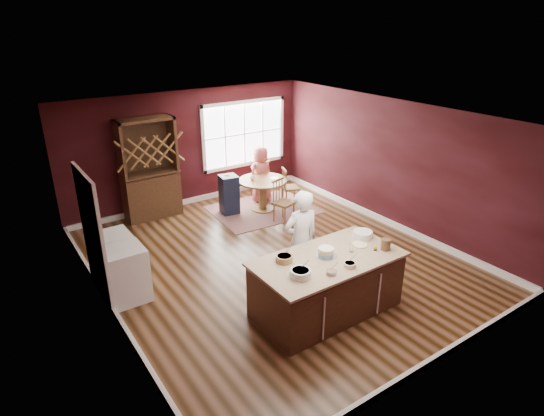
% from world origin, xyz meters
% --- Properties ---
extents(room_shell, '(7.00, 7.00, 7.00)m').
position_xyz_m(room_shell, '(0.00, 0.00, 1.35)').
color(room_shell, brown).
rests_on(room_shell, ground).
extents(window, '(2.36, 0.10, 1.66)m').
position_xyz_m(window, '(1.50, 3.47, 1.50)').
color(window, white).
rests_on(window, room_shell).
extents(doorway, '(0.08, 1.26, 2.13)m').
position_xyz_m(doorway, '(-2.97, 0.60, 1.02)').
color(doorway, white).
rests_on(doorway, room_shell).
extents(kitchen_island, '(2.26, 1.18, 0.92)m').
position_xyz_m(kitchen_island, '(-0.22, -1.75, 0.44)').
color(kitchen_island, '#312514').
rests_on(kitchen_island, ground).
extents(dining_table, '(1.12, 1.12, 0.75)m').
position_xyz_m(dining_table, '(1.15, 2.11, 0.53)').
color(dining_table, brown).
rests_on(dining_table, ground).
extents(baker, '(0.68, 0.49, 1.73)m').
position_xyz_m(baker, '(-0.14, -1.00, 0.87)').
color(baker, white).
rests_on(baker, ground).
extents(layer_cake, '(0.33, 0.33, 0.13)m').
position_xyz_m(layer_cake, '(-0.21, -1.69, 0.99)').
color(layer_cake, white).
rests_on(layer_cake, kitchen_island).
extents(bowl_blue, '(0.29, 0.29, 0.11)m').
position_xyz_m(bowl_blue, '(-0.88, -1.95, 0.98)').
color(bowl_blue, silver).
rests_on(bowl_blue, kitchen_island).
extents(bowl_yellow, '(0.25, 0.25, 0.09)m').
position_xyz_m(bowl_yellow, '(-0.81, -1.47, 0.97)').
color(bowl_yellow, olive).
rests_on(bowl_yellow, kitchen_island).
extents(bowl_pink, '(0.16, 0.16, 0.06)m').
position_xyz_m(bowl_pink, '(-0.49, -2.14, 0.95)').
color(bowl_pink, silver).
rests_on(bowl_pink, kitchen_island).
extents(bowl_olive, '(0.18, 0.18, 0.07)m').
position_xyz_m(bowl_olive, '(-0.14, -2.13, 0.95)').
color(bowl_olive, beige).
rests_on(bowl_olive, kitchen_island).
extents(drinking_glass, '(0.07, 0.07, 0.13)m').
position_xyz_m(drinking_glass, '(0.20, -1.81, 0.99)').
color(drinking_glass, silver).
rests_on(drinking_glass, kitchen_island).
extents(dinner_plate, '(0.24, 0.24, 0.02)m').
position_xyz_m(dinner_plate, '(0.45, -1.73, 0.93)').
color(dinner_plate, beige).
rests_on(dinner_plate, kitchen_island).
extents(white_tub, '(0.31, 0.31, 0.11)m').
position_xyz_m(white_tub, '(0.69, -1.55, 0.97)').
color(white_tub, silver).
rests_on(white_tub, kitchen_island).
extents(stoneware_crock, '(0.15, 0.15, 0.18)m').
position_xyz_m(stoneware_crock, '(0.67, -2.05, 1.01)').
color(stoneware_crock, brown).
rests_on(stoneware_crock, kitchen_island).
extents(toy_figurine, '(0.05, 0.05, 0.08)m').
position_xyz_m(toy_figurine, '(0.53, -1.99, 0.96)').
color(toy_figurine, gold).
rests_on(toy_figurine, kitchen_island).
extents(rug, '(2.41, 1.92, 0.01)m').
position_xyz_m(rug, '(1.15, 2.11, 0.01)').
color(rug, brown).
rests_on(rug, ground).
extents(chair_east, '(0.47, 0.48, 0.91)m').
position_xyz_m(chair_east, '(1.92, 2.05, 0.46)').
color(chair_east, olive).
rests_on(chair_east, ground).
extents(chair_south, '(0.50, 0.49, 0.98)m').
position_xyz_m(chair_south, '(1.18, 1.30, 0.49)').
color(chair_south, brown).
rests_on(chair_south, ground).
extents(chair_north, '(0.45, 0.43, 0.96)m').
position_xyz_m(chair_north, '(1.57, 2.87, 0.48)').
color(chair_north, brown).
rests_on(chair_north, ground).
extents(seated_woman, '(0.71, 0.51, 1.37)m').
position_xyz_m(seated_woman, '(1.44, 2.63, 0.68)').
color(seated_woman, '#C05755').
rests_on(seated_woman, ground).
extents(high_chair, '(0.44, 0.44, 0.95)m').
position_xyz_m(high_chair, '(0.42, 2.39, 0.47)').
color(high_chair, '#242F45').
rests_on(high_chair, ground).
extents(toddler, '(0.18, 0.14, 0.26)m').
position_xyz_m(toddler, '(0.40, 2.46, 0.81)').
color(toddler, '#8CA5BF').
rests_on(toddler, high_chair).
extents(table_plate, '(0.21, 0.21, 0.02)m').
position_xyz_m(table_plate, '(1.43, 2.02, 0.76)').
color(table_plate, beige).
rests_on(table_plate, dining_table).
extents(table_cup, '(0.12, 0.12, 0.09)m').
position_xyz_m(table_cup, '(0.95, 2.22, 0.80)').
color(table_cup, white).
rests_on(table_cup, dining_table).
extents(hutch, '(1.22, 0.51, 2.25)m').
position_xyz_m(hutch, '(-1.10, 3.22, 1.12)').
color(hutch, '#3A2516').
rests_on(hutch, ground).
extents(washer, '(0.62, 0.60, 0.90)m').
position_xyz_m(washer, '(-2.64, 0.28, 0.45)').
color(washer, silver).
rests_on(washer, ground).
extents(dryer, '(0.61, 0.59, 0.89)m').
position_xyz_m(dryer, '(-2.64, 0.92, 0.44)').
color(dryer, white).
rests_on(dryer, ground).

